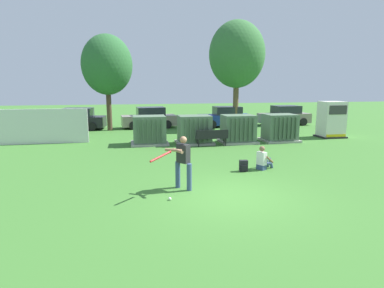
# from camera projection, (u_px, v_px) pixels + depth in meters

# --- Properties ---
(ground_plane) EXTENTS (96.00, 96.00, 0.00)m
(ground_plane) POSITION_uv_depth(u_px,v_px,m) (230.00, 196.00, 9.78)
(ground_plane) COLOR #3D752D
(fence_panel) EXTENTS (4.80, 0.12, 2.00)m
(fence_panel) POSITION_uv_depth(u_px,v_px,m) (44.00, 126.00, 18.29)
(fence_panel) COLOR silver
(fence_panel) RESTS_ON ground
(transformer_west) EXTENTS (2.10, 1.70, 1.62)m
(transformer_west) POSITION_uv_depth(u_px,v_px,m) (149.00, 130.00, 18.18)
(transformer_west) COLOR #9E9B93
(transformer_west) RESTS_ON ground
(transformer_mid_west) EXTENTS (2.10, 1.70, 1.62)m
(transformer_mid_west) POSITION_uv_depth(u_px,v_px,m) (194.00, 130.00, 18.36)
(transformer_mid_west) COLOR #9E9B93
(transformer_mid_west) RESTS_ON ground
(transformer_mid_east) EXTENTS (2.10, 1.70, 1.62)m
(transformer_mid_east) POSITION_uv_depth(u_px,v_px,m) (238.00, 129.00, 18.67)
(transformer_mid_east) COLOR #9E9B93
(transformer_mid_east) RESTS_ON ground
(transformer_east) EXTENTS (2.10, 1.70, 1.62)m
(transformer_east) POSITION_uv_depth(u_px,v_px,m) (280.00, 128.00, 19.16)
(transformer_east) COLOR #9E9B93
(transformer_east) RESTS_ON ground
(generator_enclosure) EXTENTS (1.60, 1.40, 2.30)m
(generator_enclosure) POSITION_uv_depth(u_px,v_px,m) (331.00, 120.00, 20.54)
(generator_enclosure) COLOR #262626
(generator_enclosure) RESTS_ON ground
(park_bench) EXTENTS (1.81, 0.46, 0.92)m
(park_bench) POSITION_uv_depth(u_px,v_px,m) (212.00, 137.00, 17.60)
(park_bench) COLOR black
(park_bench) RESTS_ON ground
(batter) EXTENTS (1.37, 1.26, 1.74)m
(batter) POSITION_uv_depth(u_px,v_px,m) (182.00, 160.00, 10.24)
(batter) COLOR #384C75
(batter) RESTS_ON ground
(sports_ball) EXTENTS (0.09, 0.09, 0.09)m
(sports_ball) POSITION_uv_depth(u_px,v_px,m) (170.00, 199.00, 9.43)
(sports_ball) COLOR white
(sports_ball) RESTS_ON ground
(seated_spectator) EXTENTS (0.79, 0.67, 0.96)m
(seated_spectator) POSITION_uv_depth(u_px,v_px,m) (263.00, 160.00, 12.83)
(seated_spectator) COLOR #384C75
(seated_spectator) RESTS_ON ground
(backpack) EXTENTS (0.35, 0.30, 0.44)m
(backpack) POSITION_uv_depth(u_px,v_px,m) (244.00, 166.00, 12.55)
(backpack) COLOR black
(backpack) RESTS_ON ground
(tree_left) EXTENTS (3.61, 3.61, 6.90)m
(tree_left) POSITION_uv_depth(u_px,v_px,m) (107.00, 65.00, 23.01)
(tree_left) COLOR #4C3828
(tree_left) RESTS_ON ground
(tree_center_left) EXTENTS (4.27, 4.27, 8.17)m
(tree_center_left) POSITION_uv_depth(u_px,v_px,m) (237.00, 55.00, 24.52)
(tree_center_left) COLOR brown
(tree_center_left) RESTS_ON ground
(parked_car_leftmost) EXTENTS (4.35, 2.24, 1.62)m
(parked_car_leftmost) POSITION_uv_depth(u_px,v_px,m) (77.00, 120.00, 24.19)
(parked_car_leftmost) COLOR black
(parked_car_leftmost) RESTS_ON ground
(parked_car_left_of_center) EXTENTS (4.34, 2.21, 1.62)m
(parked_car_left_of_center) POSITION_uv_depth(u_px,v_px,m) (149.00, 118.00, 25.19)
(parked_car_left_of_center) COLOR gray
(parked_car_left_of_center) RESTS_ON ground
(parked_car_right_of_center) EXTENTS (4.20, 1.92, 1.62)m
(parked_car_right_of_center) POSITION_uv_depth(u_px,v_px,m) (226.00, 117.00, 25.85)
(parked_car_right_of_center) COLOR navy
(parked_car_right_of_center) RESTS_ON ground
(parked_car_rightmost) EXTENTS (4.30, 2.12, 1.62)m
(parked_car_rightmost) POSITION_uv_depth(u_px,v_px,m) (284.00, 116.00, 26.95)
(parked_car_rightmost) COLOR gray
(parked_car_rightmost) RESTS_ON ground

